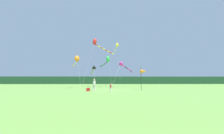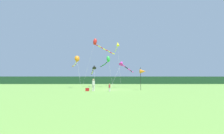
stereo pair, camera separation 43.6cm
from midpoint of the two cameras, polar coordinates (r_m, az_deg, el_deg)
name	(u,v)px [view 2 (the right image)]	position (r m, az deg, el deg)	size (l,w,h in m)	color
ground_plane	(112,90)	(24.50, 0.59, -8.54)	(120.00, 120.00, 0.00)	#6B9E42
distant_treeline	(112,80)	(69.46, 0.01, -4.99)	(108.00, 2.29, 3.38)	#1E4228
person_adult	(93,84)	(21.39, -6.43, -6.45)	(0.37, 0.37, 1.70)	silver
person_child	(109,87)	(20.39, -0.32, -7.52)	(0.24, 0.24, 1.07)	silver
cooler_box	(87,90)	(21.73, -8.64, -8.34)	(0.49, 0.35, 0.42)	red
banner_flag_pole	(143,72)	(24.03, 11.91, -1.69)	(0.90, 0.70, 3.52)	black
kite_black	(94,68)	(36.06, -6.45, -0.27)	(1.98, 8.21, 5.35)	#B2B2B2
kite_yellow	(118,45)	(43.31, 2.38, 8.33)	(1.32, 7.60, 12.40)	#B2B2B2
kite_orange	(77,59)	(31.40, -12.66, 2.78)	(3.31, 6.14, 6.56)	#B2B2B2
kite_red	(97,43)	(37.40, -5.34, 8.86)	(7.36, 6.95, 11.66)	#B2B2B2
kite_magenta	(123,64)	(33.14, 4.59, 1.01)	(5.62, 8.99, 5.95)	#B2B2B2
kite_green	(108,60)	(36.64, -1.28, 2.72)	(3.22, 5.14, 7.44)	#B2B2B2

